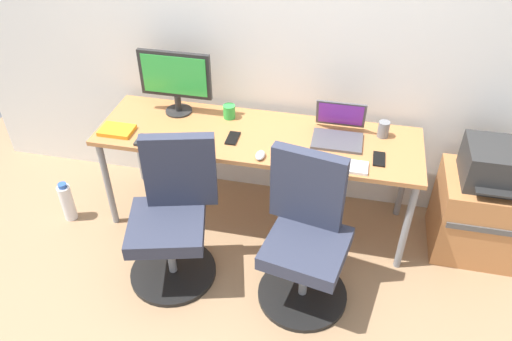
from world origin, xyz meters
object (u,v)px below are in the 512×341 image
Objects in this scene: office_chair_left at (173,218)px; water_bottle_on_floor at (67,202)px; office_chair_right at (306,239)px; printer at (497,165)px; desktop_monitor at (175,78)px; side_cabinet at (479,214)px; open_laptop at (339,130)px; coffee_mug at (229,112)px.

office_chair_left reaches higher than water_bottle_on_floor.
office_chair_right is 2.35× the size of printer.
desktop_monitor is (-0.19, 0.73, 0.54)m from office_chair_left.
desktop_monitor is at bearing 176.42° from side_cabinet.
desktop_monitor is at bearing 31.73° from water_bottle_on_floor.
office_chair_left is 0.92m from desktop_monitor.
office_chair_right is 0.74m from open_laptop.
side_cabinet is at bearing 6.65° from water_bottle_on_floor.
desktop_monitor reaches higher than printer.
side_cabinet is 1.81× the size of water_bottle_on_floor.
open_laptop is (-0.95, 0.05, 0.49)m from side_cabinet.
coffee_mug is at bearing 22.51° from water_bottle_on_floor.
office_chair_left reaches higher than printer.
coffee_mug is at bearing 175.69° from side_cabinet.
open_laptop is (-0.95, 0.05, 0.09)m from printer.
water_bottle_on_floor is (-2.76, -0.32, -0.13)m from side_cabinet.
office_chair_left is 3.03× the size of open_laptop.
water_bottle_on_floor is 0.65× the size of desktop_monitor.
office_chair_right is 1.22m from side_cabinet.
open_laptop is (0.90, 0.65, 0.34)m from office_chair_left.
office_chair_left is 0.99m from water_bottle_on_floor.
side_cabinet is 1.81× the size of open_laptop.
printer is 0.96m from open_laptop.
desktop_monitor is 0.41m from coffee_mug.
side_cabinet is (1.85, 0.60, -0.14)m from office_chair_left.
office_chair_right is at bearing -98.67° from open_laptop.
office_chair_right is 3.03× the size of water_bottle_on_floor.
office_chair_right is 10.22× the size of coffee_mug.
desktop_monitor reaches higher than water_bottle_on_floor.
printer reaches higher than side_cabinet.
printer is at bearing 17.94° from office_chair_left.
office_chair_left is at bearing -16.88° from water_bottle_on_floor.
water_bottle_on_floor is 3.37× the size of coffee_mug.
water_bottle_on_floor is 1.00× the size of open_laptop.
office_chair_right is 3.03× the size of open_laptop.
printer reaches higher than water_bottle_on_floor.
coffee_mug is (1.08, 0.45, 0.61)m from water_bottle_on_floor.
water_bottle_on_floor is (-2.76, -0.32, -0.53)m from printer.
printer is 1.29× the size of open_laptop.
printer is 1.68m from coffee_mug.
printer is at bearing -2.85° from open_laptop.
coffee_mug is (-0.63, 0.72, 0.34)m from office_chair_right.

